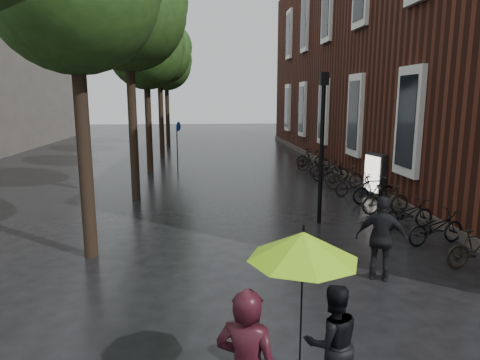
{
  "coord_description": "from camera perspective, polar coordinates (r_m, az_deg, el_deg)",
  "views": [
    {
      "loc": [
        -1.4,
        -3.11,
        3.78
      ],
      "look_at": [
        -0.44,
        7.47,
        1.73
      ],
      "focal_mm": 32.0,
      "sensor_mm": 36.0,
      "label": 1
    }
  ],
  "objects": [
    {
      "name": "brick_building",
      "position": [
        25.59,
        23.32,
        15.04
      ],
      "size": [
        10.2,
        33.2,
        12.0
      ],
      "color": "#38160F",
      "rests_on": "ground"
    },
    {
      "name": "street_trees",
      "position": [
        19.36,
        -13.52,
        18.24
      ],
      "size": [
        4.33,
        34.03,
        8.91
      ],
      "color": "black",
      "rests_on": "ground"
    },
    {
      "name": "person_black",
      "position": [
        5.86,
        12.19,
        -20.35
      ],
      "size": [
        0.77,
        0.62,
        1.52
      ],
      "primitive_type": "imported",
      "rotation": [
        0.0,
        0.0,
        3.2
      ],
      "color": "black",
      "rests_on": "ground"
    },
    {
      "name": "lime_umbrella",
      "position": [
        4.75,
        8.42,
        -8.67
      ],
      "size": [
        1.24,
        1.24,
        1.82
      ],
      "rotation": [
        0.0,
        0.0,
        0.29
      ],
      "color": "black",
      "rests_on": "ground"
    },
    {
      "name": "pedestrian_walking",
      "position": [
        9.44,
        18.39,
        -7.41
      ],
      "size": [
        1.14,
        0.88,
        1.8
      ],
      "primitive_type": "imported",
      "rotation": [
        0.0,
        0.0,
        2.65
      ],
      "color": "black",
      "rests_on": "ground"
    },
    {
      "name": "parked_bicycles",
      "position": [
        17.44,
        15.03,
        -0.36
      ],
      "size": [
        2.13,
        15.01,
        1.05
      ],
      "color": "black",
      "rests_on": "ground"
    },
    {
      "name": "ad_lightbox",
      "position": [
        17.28,
        17.53,
        0.65
      ],
      "size": [
        0.26,
        1.12,
        1.68
      ],
      "rotation": [
        0.0,
        0.0,
        0.21
      ],
      "color": "black",
      "rests_on": "ground"
    },
    {
      "name": "lamp_post",
      "position": [
        12.91,
        10.9,
        6.08
      ],
      "size": [
        0.23,
        0.23,
        4.5
      ],
      "rotation": [
        0.0,
        0.0,
        -0.34
      ],
      "color": "black",
      "rests_on": "ground"
    },
    {
      "name": "cycle_sign",
      "position": [
        22.11,
        -8.29,
        5.43
      ],
      "size": [
        0.14,
        0.47,
        2.57
      ],
      "rotation": [
        0.0,
        0.0,
        -0.38
      ],
      "color": "#262628",
      "rests_on": "ground"
    }
  ]
}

